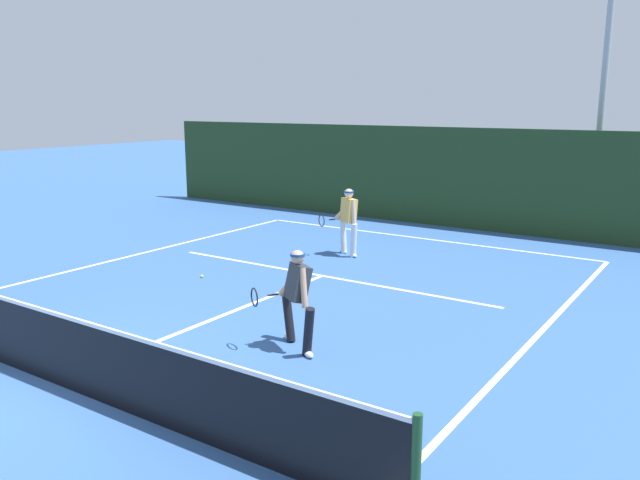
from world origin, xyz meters
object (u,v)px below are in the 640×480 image
at_px(tennis_ball, 202,276).
at_px(light_pole, 607,54).
at_px(player_near, 297,295).
at_px(player_far, 348,219).

height_order(tennis_ball, light_pole, light_pole).
distance_m(player_near, tennis_ball, 4.59).
distance_m(player_far, light_pole, 8.48).
bearing_deg(player_far, player_near, 142.88).
height_order(player_near, player_far, player_far).
bearing_deg(light_pole, player_near, -98.97).
relative_size(player_far, tennis_ball, 24.72).
height_order(player_far, tennis_ball, player_far).
height_order(player_near, tennis_ball, player_near).
xyz_separation_m(player_far, light_pole, (4.36, 6.06, 4.02)).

